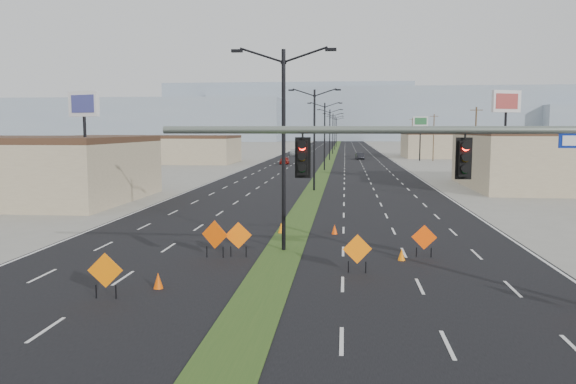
# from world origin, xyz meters

# --- Properties ---
(ground) EXTENTS (600.00, 600.00, 0.00)m
(ground) POSITION_xyz_m (0.00, 0.00, 0.00)
(ground) COLOR gray
(ground) RESTS_ON ground
(road_surface) EXTENTS (25.00, 400.00, 0.02)m
(road_surface) POSITION_xyz_m (0.00, 100.00, 0.00)
(road_surface) COLOR black
(road_surface) RESTS_ON ground
(median_strip) EXTENTS (2.00, 400.00, 0.04)m
(median_strip) POSITION_xyz_m (0.00, 100.00, 0.00)
(median_strip) COLOR #2C4D1B
(median_strip) RESTS_ON ground
(building_sw_far) EXTENTS (30.00, 14.00, 4.50)m
(building_sw_far) POSITION_xyz_m (-32.00, 85.00, 2.25)
(building_sw_far) COLOR tan
(building_sw_far) RESTS_ON ground
(building_se_far) EXTENTS (44.00, 16.00, 5.00)m
(building_se_far) POSITION_xyz_m (38.00, 110.00, 2.50)
(building_se_far) COLOR tan
(building_se_far) RESTS_ON ground
(mesa_west) EXTENTS (180.00, 50.00, 22.00)m
(mesa_west) POSITION_xyz_m (-120.00, 280.00, 11.00)
(mesa_west) COLOR #8795A7
(mesa_west) RESTS_ON ground
(mesa_center) EXTENTS (220.00, 50.00, 28.00)m
(mesa_center) POSITION_xyz_m (40.00, 300.00, 14.00)
(mesa_center) COLOR #8795A7
(mesa_center) RESTS_ON ground
(mesa_backdrop) EXTENTS (140.00, 50.00, 32.00)m
(mesa_backdrop) POSITION_xyz_m (-30.00, 320.00, 16.00)
(mesa_backdrop) COLOR #8795A7
(mesa_backdrop) RESTS_ON ground
(signal_mast) EXTENTS (16.30, 0.60, 8.00)m
(signal_mast) POSITION_xyz_m (8.56, 2.00, 4.79)
(signal_mast) COLOR slate
(signal_mast) RESTS_ON ground
(streetlight_0) EXTENTS (5.15, 0.24, 10.02)m
(streetlight_0) POSITION_xyz_m (0.00, 12.00, 5.42)
(streetlight_0) COLOR black
(streetlight_0) RESTS_ON ground
(streetlight_1) EXTENTS (5.15, 0.24, 10.02)m
(streetlight_1) POSITION_xyz_m (0.00, 40.00, 5.42)
(streetlight_1) COLOR black
(streetlight_1) RESTS_ON ground
(streetlight_2) EXTENTS (5.15, 0.24, 10.02)m
(streetlight_2) POSITION_xyz_m (0.00, 68.00, 5.42)
(streetlight_2) COLOR black
(streetlight_2) RESTS_ON ground
(streetlight_3) EXTENTS (5.15, 0.24, 10.02)m
(streetlight_3) POSITION_xyz_m (0.00, 96.00, 5.42)
(streetlight_3) COLOR black
(streetlight_3) RESTS_ON ground
(streetlight_4) EXTENTS (5.15, 0.24, 10.02)m
(streetlight_4) POSITION_xyz_m (0.00, 124.00, 5.42)
(streetlight_4) COLOR black
(streetlight_4) RESTS_ON ground
(streetlight_5) EXTENTS (5.15, 0.24, 10.02)m
(streetlight_5) POSITION_xyz_m (0.00, 152.00, 5.42)
(streetlight_5) COLOR black
(streetlight_5) RESTS_ON ground
(streetlight_6) EXTENTS (5.15, 0.24, 10.02)m
(streetlight_6) POSITION_xyz_m (0.00, 180.00, 5.42)
(streetlight_6) COLOR black
(streetlight_6) RESTS_ON ground
(utility_pole_1) EXTENTS (1.60, 0.20, 9.00)m
(utility_pole_1) POSITION_xyz_m (20.00, 60.00, 4.67)
(utility_pole_1) COLOR #4C3823
(utility_pole_1) RESTS_ON ground
(utility_pole_2) EXTENTS (1.60, 0.20, 9.00)m
(utility_pole_2) POSITION_xyz_m (20.00, 95.00, 4.67)
(utility_pole_2) COLOR #4C3823
(utility_pole_2) RESTS_ON ground
(utility_pole_3) EXTENTS (1.60, 0.20, 9.00)m
(utility_pole_3) POSITION_xyz_m (20.00, 130.00, 4.67)
(utility_pole_3) COLOR #4C3823
(utility_pole_3) RESTS_ON ground
(car_left) EXTENTS (1.58, 3.84, 1.30)m
(car_left) POSITION_xyz_m (-7.53, 82.13, 0.65)
(car_left) COLOR maroon
(car_left) RESTS_ON ground
(car_mid) EXTENTS (1.89, 4.19, 1.33)m
(car_mid) POSITION_xyz_m (6.05, 99.40, 0.67)
(car_mid) COLOR black
(car_mid) RESTS_ON ground
(car_far) EXTENTS (2.50, 5.10, 1.43)m
(car_far) POSITION_xyz_m (-8.82, 114.97, 0.71)
(car_far) COLOR #AFB5B9
(car_far) RESTS_ON ground
(construction_sign_0) EXTENTS (1.28, 0.15, 1.70)m
(construction_sign_0) POSITION_xyz_m (-5.52, 3.25, 1.00)
(construction_sign_0) COLOR orange
(construction_sign_0) RESTS_ON ground
(construction_sign_1) EXTENTS (1.32, 0.40, 1.81)m
(construction_sign_1) POSITION_xyz_m (-3.09, 10.07, 1.07)
(construction_sign_1) COLOR #DF4B04
(construction_sign_1) RESTS_ON ground
(construction_sign_2) EXTENTS (1.26, 0.34, 1.71)m
(construction_sign_2) POSITION_xyz_m (-2.00, 10.31, 1.01)
(construction_sign_2) COLOR #F15F05
(construction_sign_2) RESTS_ON ground
(construction_sign_3) EXTENTS (1.19, 0.12, 1.59)m
(construction_sign_3) POSITION_xyz_m (6.85, 11.15, 0.93)
(construction_sign_3) COLOR #FF4A05
(construction_sign_3) RESTS_ON ground
(construction_sign_4) EXTENTS (1.25, 0.29, 1.69)m
(construction_sign_4) POSITION_xyz_m (3.61, 7.86, 0.99)
(construction_sign_4) COLOR orange
(construction_sign_4) RESTS_ON ground
(cone_0) EXTENTS (0.50, 0.50, 0.64)m
(cone_0) POSITION_xyz_m (-4.07, 4.71, 0.32)
(cone_0) COLOR #DF4E04
(cone_0) RESTS_ON ground
(cone_1) EXTENTS (0.47, 0.47, 0.59)m
(cone_1) POSITION_xyz_m (2.48, 16.70, 0.30)
(cone_1) COLOR #FF4A05
(cone_1) RESTS_ON ground
(cone_2) EXTENTS (0.37, 0.37, 0.58)m
(cone_2) POSITION_xyz_m (5.72, 10.39, 0.29)
(cone_2) COLOR orange
(cone_2) RESTS_ON ground
(cone_3) EXTENTS (0.50, 0.50, 0.66)m
(cone_3) POSITION_xyz_m (-0.65, 16.63, 0.33)
(cone_3) COLOR orange
(cone_3) RESTS_ON ground
(pole_sign_west) EXTENTS (2.90, 1.36, 9.09)m
(pole_sign_west) POSITION_xyz_m (-17.45, 26.93, 7.39)
(pole_sign_west) COLOR black
(pole_sign_west) RESTS_ON ground
(pole_sign_east_near) EXTENTS (3.12, 1.62, 9.97)m
(pole_sign_east_near) POSITION_xyz_m (18.95, 42.51, 8.16)
(pole_sign_east_near) COLOR black
(pole_sign_east_near) RESTS_ON ground
(pole_sign_east_far) EXTENTS (2.82, 0.94, 8.61)m
(pole_sign_east_far) POSITION_xyz_m (17.55, 95.64, 6.97)
(pole_sign_east_far) COLOR black
(pole_sign_east_far) RESTS_ON ground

